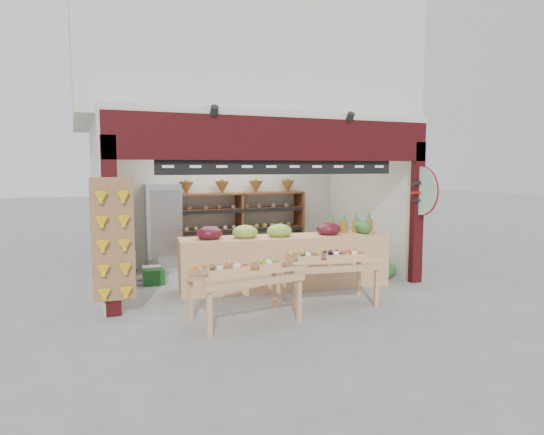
{
  "coord_description": "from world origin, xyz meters",
  "views": [
    {
      "loc": [
        -3.24,
        -8.41,
        2.2
      ],
      "look_at": [
        0.14,
        -0.2,
        1.26
      ],
      "focal_mm": 32.0,
      "sensor_mm": 36.0,
      "label": 1
    }
  ],
  "objects_px": {
    "refrigerator": "(163,228)",
    "mid_counter": "(284,260)",
    "watermelon_pile": "(376,267)",
    "cardboard_stack": "(137,272)",
    "display_table_right": "(325,259)",
    "back_shelving": "(239,214)",
    "display_table_left": "(236,272)"
  },
  "relations": [
    {
      "from": "refrigerator",
      "to": "mid_counter",
      "type": "xyz_separation_m",
      "value": [
        1.77,
        -2.32,
        -0.4
      ]
    },
    {
      "from": "watermelon_pile",
      "to": "cardboard_stack",
      "type": "bearing_deg",
      "value": 165.0
    },
    {
      "from": "refrigerator",
      "to": "display_table_right",
      "type": "xyz_separation_m",
      "value": [
        1.97,
        -3.51,
        -0.2
      ]
    },
    {
      "from": "back_shelving",
      "to": "refrigerator",
      "type": "height_order",
      "value": "back_shelving"
    },
    {
      "from": "mid_counter",
      "to": "display_table_left",
      "type": "relative_size",
      "value": 2.45
    },
    {
      "from": "back_shelving",
      "to": "watermelon_pile",
      "type": "xyz_separation_m",
      "value": [
        2.08,
        -2.35,
        -0.92
      ]
    },
    {
      "from": "back_shelving",
      "to": "display_table_right",
      "type": "height_order",
      "value": "back_shelving"
    },
    {
      "from": "refrigerator",
      "to": "display_table_left",
      "type": "bearing_deg",
      "value": -80.93
    },
    {
      "from": "cardboard_stack",
      "to": "watermelon_pile",
      "type": "xyz_separation_m",
      "value": [
        4.5,
        -1.21,
        -0.03
      ]
    },
    {
      "from": "cardboard_stack",
      "to": "watermelon_pile",
      "type": "bearing_deg",
      "value": -15.0
    },
    {
      "from": "watermelon_pile",
      "to": "refrigerator",
      "type": "bearing_deg",
      "value": 149.54
    },
    {
      "from": "display_table_right",
      "to": "watermelon_pile",
      "type": "distance_m",
      "value": 2.3
    },
    {
      "from": "display_table_left",
      "to": "display_table_right",
      "type": "relative_size",
      "value": 1.01
    },
    {
      "from": "back_shelving",
      "to": "mid_counter",
      "type": "xyz_separation_m",
      "value": [
        0.04,
        -2.43,
        -0.61
      ]
    },
    {
      "from": "back_shelving",
      "to": "display_table_right",
      "type": "xyz_separation_m",
      "value": [
        0.23,
        -3.62,
        -0.41
      ]
    },
    {
      "from": "cardboard_stack",
      "to": "mid_counter",
      "type": "xyz_separation_m",
      "value": [
        2.46,
        -1.28,
        0.28
      ]
    },
    {
      "from": "cardboard_stack",
      "to": "display_table_left",
      "type": "height_order",
      "value": "display_table_left"
    },
    {
      "from": "mid_counter",
      "to": "cardboard_stack",
      "type": "bearing_deg",
      "value": 152.41
    },
    {
      "from": "cardboard_stack",
      "to": "display_table_right",
      "type": "xyz_separation_m",
      "value": [
        2.65,
        -2.47,
        0.49
      ]
    },
    {
      "from": "refrigerator",
      "to": "mid_counter",
      "type": "relative_size",
      "value": 0.48
    },
    {
      "from": "refrigerator",
      "to": "display_table_right",
      "type": "bearing_deg",
      "value": -56.79
    },
    {
      "from": "refrigerator",
      "to": "cardboard_stack",
      "type": "xyz_separation_m",
      "value": [
        -0.69,
        -1.04,
        -0.68
      ]
    },
    {
      "from": "display_table_right",
      "to": "watermelon_pile",
      "type": "bearing_deg",
      "value": 34.4
    },
    {
      "from": "mid_counter",
      "to": "display_table_right",
      "type": "bearing_deg",
      "value": -80.57
    },
    {
      "from": "watermelon_pile",
      "to": "display_table_right",
      "type": "bearing_deg",
      "value": -145.6
    },
    {
      "from": "cardboard_stack",
      "to": "mid_counter",
      "type": "relative_size",
      "value": 0.25
    },
    {
      "from": "back_shelving",
      "to": "display_table_right",
      "type": "bearing_deg",
      "value": -86.3
    },
    {
      "from": "watermelon_pile",
      "to": "back_shelving",
      "type": "bearing_deg",
      "value": 131.54
    },
    {
      "from": "cardboard_stack",
      "to": "watermelon_pile",
      "type": "distance_m",
      "value": 4.66
    },
    {
      "from": "back_shelving",
      "to": "watermelon_pile",
      "type": "distance_m",
      "value": 3.27
    },
    {
      "from": "back_shelving",
      "to": "watermelon_pile",
      "type": "bearing_deg",
      "value": -48.46
    },
    {
      "from": "mid_counter",
      "to": "display_table_left",
      "type": "xyz_separation_m",
      "value": [
        -1.42,
        -1.55,
        0.21
      ]
    }
  ]
}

